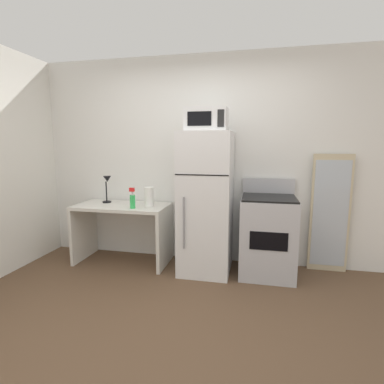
# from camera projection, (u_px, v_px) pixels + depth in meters

# --- Properties ---
(ground_plane) EXTENTS (12.00, 12.00, 0.00)m
(ground_plane) POSITION_uv_depth(u_px,v_px,m) (167.00, 334.00, 2.36)
(ground_plane) COLOR brown
(wall_back_white) EXTENTS (5.00, 0.10, 2.60)m
(wall_back_white) POSITION_uv_depth(u_px,v_px,m) (204.00, 161.00, 3.80)
(wall_back_white) COLOR white
(wall_back_white) RESTS_ON ground
(desk) EXTENTS (1.17, 0.60, 0.75)m
(desk) POSITION_uv_depth(u_px,v_px,m) (123.00, 222.00, 3.77)
(desk) COLOR silver
(desk) RESTS_ON ground
(desk_lamp) EXTENTS (0.14, 0.12, 0.35)m
(desk_lamp) POSITION_uv_depth(u_px,v_px,m) (107.00, 185.00, 3.83)
(desk_lamp) COLOR black
(desk_lamp) RESTS_ON desk
(spray_bottle) EXTENTS (0.06, 0.06, 0.25)m
(spray_bottle) POSITION_uv_depth(u_px,v_px,m) (133.00, 200.00, 3.52)
(spray_bottle) COLOR green
(spray_bottle) RESTS_ON desk
(paper_towel_roll) EXTENTS (0.11, 0.11, 0.24)m
(paper_towel_roll) POSITION_uv_depth(u_px,v_px,m) (149.00, 197.00, 3.62)
(paper_towel_roll) COLOR white
(paper_towel_roll) RESTS_ON desk
(refrigerator) EXTENTS (0.59, 0.68, 1.65)m
(refrigerator) POSITION_uv_depth(u_px,v_px,m) (206.00, 203.00, 3.47)
(refrigerator) COLOR white
(refrigerator) RESTS_ON ground
(microwave) EXTENTS (0.46, 0.35, 0.26)m
(microwave) POSITION_uv_depth(u_px,v_px,m) (207.00, 120.00, 3.30)
(microwave) COLOR silver
(microwave) RESTS_ON refrigerator
(oven_range) EXTENTS (0.62, 0.61, 1.10)m
(oven_range) POSITION_uv_depth(u_px,v_px,m) (267.00, 235.00, 3.41)
(oven_range) COLOR #B7B7BC
(oven_range) RESTS_ON ground
(leaning_mirror) EXTENTS (0.44, 0.03, 1.40)m
(leaning_mirror) POSITION_uv_depth(u_px,v_px,m) (330.00, 214.00, 3.47)
(leaning_mirror) COLOR #C6B793
(leaning_mirror) RESTS_ON ground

